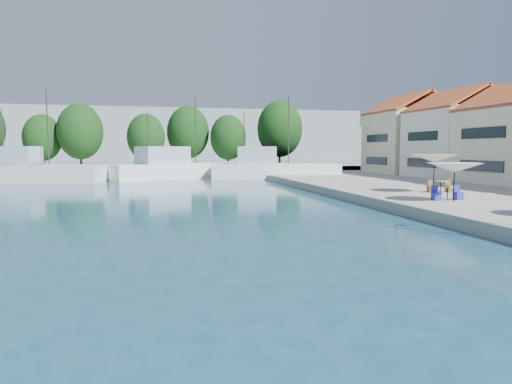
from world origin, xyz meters
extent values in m
cube|color=gray|center=(-8.00, 67.00, 0.30)|extent=(90.00, 16.00, 0.60)
cube|color=gray|center=(-30.00, 160.00, 8.00)|extent=(180.00, 40.00, 16.00)
cube|color=gray|center=(40.00, 180.00, 6.00)|extent=(140.00, 40.00, 12.00)
cube|color=white|center=(24.00, 42.00, 4.10)|extent=(8.00, 8.50, 7.00)
pyramid|color=#AC5F26|center=(24.00, 42.00, 9.40)|extent=(8.40, 8.80, 1.80)
cube|color=beige|center=(24.00, 51.00, 4.35)|extent=(8.60, 8.50, 7.50)
pyramid|color=#AC5F26|center=(24.00, 51.00, 9.90)|extent=(9.00, 8.80, 1.80)
cube|color=silver|center=(-18.83, 53.33, 0.70)|extent=(14.93, 7.99, 2.20)
cube|color=#99AABD|center=(-20.90, 53.99, 2.80)|extent=(5.02, 4.08, 2.00)
cylinder|color=#2D2D2D|center=(-17.45, 52.89, 5.80)|extent=(0.12, 0.12, 8.00)
cylinder|color=#2D2D2D|center=(-22.28, 54.43, 4.80)|extent=(0.10, 0.10, 6.00)
cube|color=white|center=(-3.10, 56.03, 0.70)|extent=(18.25, 12.32, 2.20)
cube|color=#99AABD|center=(-5.52, 54.82, 2.80)|extent=(6.47, 5.66, 2.00)
cylinder|color=#2D2D2D|center=(-1.48, 56.85, 5.80)|extent=(0.12, 0.12, 8.00)
cylinder|color=#2D2D2D|center=(-7.13, 54.00, 4.80)|extent=(0.10, 0.10, 6.00)
cube|color=white|center=(7.41, 52.12, 0.70)|extent=(15.28, 6.78, 2.20)
cube|color=#99AABD|center=(5.24, 52.57, 2.80)|extent=(4.95, 3.80, 2.00)
cylinder|color=#2D2D2D|center=(8.86, 51.82, 5.80)|extent=(0.12, 0.12, 8.00)
cylinder|color=#2D2D2D|center=(3.79, 52.88, 4.80)|extent=(0.10, 0.10, 6.00)
cylinder|color=#3F2B19|center=(-21.72, 70.04, 2.33)|extent=(0.36, 0.36, 3.46)
ellipsoid|color=black|center=(-21.72, 70.04, 5.10)|extent=(5.26, 5.26, 6.57)
cylinder|color=#3F2B19|center=(-16.50, 68.81, 2.66)|extent=(0.36, 0.36, 4.12)
ellipsoid|color=black|center=(-16.50, 68.81, 5.95)|extent=(6.26, 6.26, 7.83)
cylinder|color=#3F2B19|center=(-7.53, 68.93, 2.38)|extent=(0.36, 0.36, 3.57)
ellipsoid|color=black|center=(-7.53, 68.93, 5.24)|extent=(5.42, 5.42, 6.78)
cylinder|color=#3F2B19|center=(-1.28, 71.06, 2.70)|extent=(0.36, 0.36, 4.21)
ellipsoid|color=black|center=(-1.28, 71.06, 6.07)|extent=(6.40, 6.40, 8.00)
cylinder|color=#3F2B19|center=(4.51, 68.70, 2.39)|extent=(0.36, 0.36, 3.57)
ellipsoid|color=black|center=(4.51, 68.70, 5.24)|extent=(5.43, 5.43, 6.79)
cylinder|color=#3F2B19|center=(13.04, 70.42, 2.94)|extent=(0.36, 0.36, 4.68)
ellipsoid|color=black|center=(13.04, 70.42, 6.69)|extent=(7.12, 7.12, 8.90)
cylinder|color=black|center=(9.40, 22.39, 1.66)|extent=(0.06, 0.06, 2.12)
cone|color=white|center=(9.40, 22.39, 2.47)|extent=(2.94, 2.94, 0.50)
cylinder|color=black|center=(11.45, 27.25, 1.86)|extent=(0.06, 0.06, 2.53)
cone|color=#F0E6BB|center=(11.45, 27.25, 2.88)|extent=(3.08, 3.08, 0.50)
cylinder|color=black|center=(9.48, 23.03, 0.97)|extent=(0.06, 0.06, 0.74)
cylinder|color=#C0AF8D|center=(9.48, 23.03, 1.34)|extent=(0.70, 0.70, 0.04)
cube|color=#282FA0|center=(10.18, 23.03, 0.83)|extent=(0.42, 0.42, 0.46)
cube|color=#282FA0|center=(8.78, 23.03, 0.83)|extent=(0.42, 0.42, 0.46)
cylinder|color=black|center=(12.07, 27.39, 0.97)|extent=(0.06, 0.06, 0.74)
cylinder|color=#C0AF8D|center=(12.07, 27.39, 1.34)|extent=(0.70, 0.70, 0.04)
cube|color=brown|center=(12.77, 27.39, 0.83)|extent=(0.42, 0.42, 0.46)
cube|color=brown|center=(11.37, 27.39, 0.83)|extent=(0.42, 0.42, 0.46)
camera|label=1|loc=(-6.70, 0.52, 3.45)|focal=32.00mm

